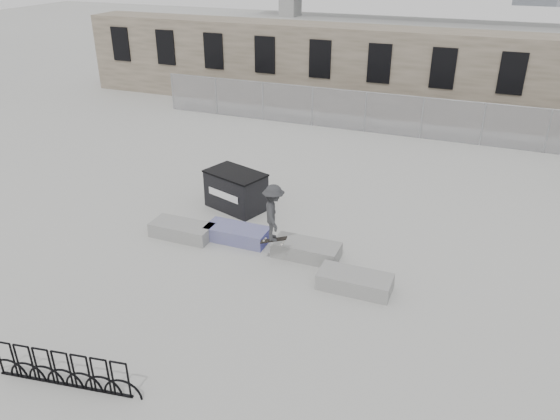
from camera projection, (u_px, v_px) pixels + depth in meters
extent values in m
plane|color=#AEAEA9|center=(267.00, 249.00, 16.87)|extent=(120.00, 120.00, 0.00)
cube|color=#6A5E4E|center=(383.00, 71.00, 29.41)|extent=(36.00, 2.50, 4.50)
cube|color=black|center=(121.00, 44.00, 33.36)|extent=(1.20, 0.12, 2.00)
cube|color=black|center=(166.00, 47.00, 32.30)|extent=(1.20, 0.12, 2.00)
cube|color=black|center=(214.00, 51.00, 31.24)|extent=(1.20, 0.12, 2.00)
cube|color=black|center=(265.00, 55.00, 30.19)|extent=(1.20, 0.12, 2.00)
cube|color=black|center=(320.00, 59.00, 29.13)|extent=(1.20, 0.12, 2.00)
cube|color=black|center=(379.00, 63.00, 28.07)|extent=(1.20, 0.12, 2.00)
cube|color=black|center=(443.00, 68.00, 27.01)|extent=(1.20, 0.12, 2.00)
cube|color=black|center=(512.00, 74.00, 25.95)|extent=(1.20, 0.12, 2.00)
cylinder|color=gray|center=(172.00, 92.00, 30.48)|extent=(0.06, 0.06, 2.00)
cylinder|color=gray|center=(216.00, 96.00, 29.57)|extent=(0.06, 0.06, 2.00)
cylinder|color=gray|center=(263.00, 101.00, 28.66)|extent=(0.06, 0.06, 2.00)
cylinder|color=gray|center=(312.00, 106.00, 27.75)|extent=(0.06, 0.06, 2.00)
cylinder|color=gray|center=(365.00, 112.00, 26.84)|extent=(0.06, 0.06, 2.00)
cylinder|color=gray|center=(422.00, 118.00, 25.93)|extent=(0.06, 0.06, 2.00)
cylinder|color=gray|center=(483.00, 125.00, 25.02)|extent=(0.06, 0.06, 2.00)
cylinder|color=gray|center=(548.00, 131.00, 24.11)|extent=(0.06, 0.06, 2.00)
cube|color=#99999E|center=(365.00, 112.00, 26.84)|extent=(22.00, 0.02, 2.00)
cylinder|color=gray|center=(367.00, 92.00, 26.40)|extent=(22.00, 0.04, 0.04)
cube|color=gray|center=(182.00, 230.00, 17.51)|extent=(2.00, 0.90, 0.46)
cube|color=#2D471E|center=(182.00, 225.00, 17.43)|extent=(1.76, 0.66, 0.10)
cube|color=navy|center=(237.00, 234.00, 17.29)|extent=(2.00, 0.90, 0.46)
cube|color=#2D471E|center=(237.00, 229.00, 17.21)|extent=(1.76, 0.66, 0.10)
cube|color=gray|center=(306.00, 250.00, 16.39)|extent=(2.00, 0.90, 0.46)
cube|color=#2D471E|center=(306.00, 245.00, 16.31)|extent=(1.76, 0.66, 0.10)
cube|color=gray|center=(355.00, 282.00, 14.86)|extent=(2.00, 0.90, 0.46)
cube|color=#2D471E|center=(355.00, 276.00, 14.78)|extent=(1.76, 0.66, 0.10)
cube|color=black|center=(236.00, 191.00, 19.22)|extent=(2.30, 1.79, 1.31)
cube|color=black|center=(235.00, 173.00, 18.92)|extent=(2.36, 1.86, 0.06)
cube|color=white|center=(223.00, 195.00, 18.77)|extent=(1.34, 0.47, 0.25)
cube|color=black|center=(66.00, 384.00, 11.70)|extent=(3.12, 0.53, 0.04)
torus|color=black|center=(7.00, 359.00, 11.79)|extent=(0.89, 0.18, 0.89)
torus|color=black|center=(25.00, 362.00, 11.70)|extent=(0.89, 0.18, 0.89)
torus|color=black|center=(43.00, 366.00, 11.61)|extent=(0.89, 0.18, 0.89)
torus|color=black|center=(62.00, 369.00, 11.51)|extent=(0.89, 0.18, 0.89)
torus|color=black|center=(81.00, 372.00, 11.42)|extent=(0.89, 0.18, 0.89)
torus|color=black|center=(101.00, 376.00, 11.33)|extent=(0.89, 0.18, 0.89)
torus|color=black|center=(121.00, 379.00, 11.24)|extent=(0.89, 0.18, 0.89)
imported|color=#2D2E31|center=(273.00, 213.00, 15.32)|extent=(1.02, 1.25, 1.68)
cube|color=black|center=(274.00, 240.00, 15.70)|extent=(0.80, 0.31, 0.25)
cylinder|color=beige|center=(264.00, 241.00, 15.76)|extent=(0.06, 0.03, 0.06)
cylinder|color=beige|center=(266.00, 239.00, 15.88)|extent=(0.06, 0.03, 0.06)
cylinder|color=beige|center=(282.00, 244.00, 15.58)|extent=(0.06, 0.03, 0.06)
cylinder|color=beige|center=(284.00, 242.00, 15.69)|extent=(0.06, 0.03, 0.06)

